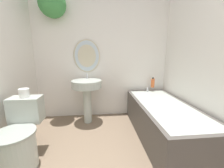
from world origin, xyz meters
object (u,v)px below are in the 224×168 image
(bathtub, at_px, (163,120))
(toilet, at_px, (19,139))
(shampoo_bottle, at_px, (153,83))
(toilet_paper_roll, at_px, (24,93))
(pedestal_sink, at_px, (87,90))

(bathtub, bearing_deg, toilet, -168.91)
(shampoo_bottle, bearing_deg, bathtub, -98.32)
(bathtub, height_order, shampoo_bottle, shampoo_bottle)
(toilet, relative_size, toilet_paper_roll, 6.35)
(pedestal_sink, relative_size, shampoo_bottle, 4.56)
(toilet, distance_m, toilet_paper_roll, 0.50)
(bathtub, distance_m, shampoo_bottle, 0.83)
(pedestal_sink, distance_m, bathtub, 1.29)
(toilet, relative_size, shampoo_bottle, 3.72)
(toilet_paper_roll, bearing_deg, shampoo_bottle, 24.33)
(shampoo_bottle, height_order, toilet_paper_roll, toilet_paper_roll)
(toilet_paper_roll, bearing_deg, toilet, -90.00)
(toilet_paper_roll, bearing_deg, bathtub, 4.29)
(toilet, bearing_deg, toilet_paper_roll, 90.00)
(toilet, height_order, bathtub, toilet)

